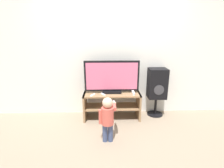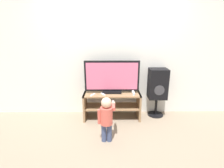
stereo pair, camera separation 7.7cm
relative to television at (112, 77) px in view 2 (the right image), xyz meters
The scene contains 9 objects.
ground_plane 0.87m from the television, 90.00° to the right, with size 16.00×16.00×0.00m, color gray.
wall_back 0.54m from the television, 90.00° to the left, with size 10.00×0.06×2.60m.
tv_stand 0.49m from the television, 90.00° to the right, with size 1.11×0.43×0.53m.
television is the anchor object (origin of this frame).
game_console 0.50m from the television, 11.75° to the right, with size 0.04×0.20×0.05m.
remote_primary 0.50m from the television, 156.24° to the right, with size 0.10×0.13×0.03m.
remote_secondary 0.37m from the television, 143.47° to the right, with size 0.10×0.13×0.03m.
child 0.91m from the television, 96.42° to the right, with size 0.28×0.43×0.74m.
speaker_tower 0.94m from the television, ahead, with size 0.36×0.32×0.99m.
Camera 2 is at (-0.04, -3.01, 1.67)m, focal length 28.00 mm.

